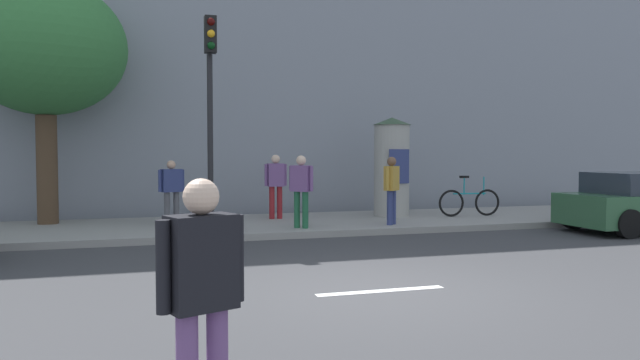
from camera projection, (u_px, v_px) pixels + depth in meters
The scene contains 13 objects.
ground_plane at pixel (381, 291), 7.91m from camera, with size 80.00×80.00×0.00m, color #38383A.
sidewalk_curb at pixel (271, 225), 14.60m from camera, with size 36.00×4.00×0.15m, color gray.
lane_markings at pixel (381, 291), 7.91m from camera, with size 25.80×0.16×0.01m.
building_backdrop at pixel (238, 36), 19.14m from camera, with size 36.00×5.00×11.24m, color gray.
traffic_light at pixel (210, 89), 12.31m from camera, with size 0.24×0.45×4.51m.
poster_column at pixel (392, 166), 15.96m from camera, with size 1.04×1.04×2.65m.
street_tree at pixel (45, 49), 14.06m from camera, with size 3.79×3.79×5.82m.
pedestrian_near_pole at pixel (200, 285), 3.77m from camera, with size 0.57×0.48×1.68m.
pedestrian_with_bag at pixel (302, 185), 13.38m from camera, with size 0.52×0.52×1.64m.
pedestrian_tallest at pixel (392, 185), 14.02m from camera, with size 0.46×0.45×1.61m.
pedestrian_in_light_jacket at pixel (276, 181), 15.29m from camera, with size 0.59×0.24×1.66m.
pedestrian_with_backpack at pixel (171, 186), 14.18m from camera, with size 0.62×0.49×1.52m.
bicycle_leaning at pixel (469, 202), 15.94m from camera, with size 1.77×0.18×1.09m.
Camera 1 is at (-3.04, -7.27, 1.84)m, focal length 33.30 mm.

